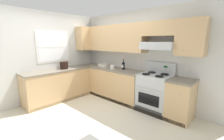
% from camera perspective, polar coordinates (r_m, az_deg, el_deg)
% --- Properties ---
extents(ground_plane, '(7.04, 7.04, 0.00)m').
position_cam_1_polar(ground_plane, '(3.93, -10.14, -15.45)').
color(ground_plane, beige).
extents(wall_back, '(4.68, 0.57, 2.55)m').
position_cam_1_polar(wall_back, '(4.37, 8.73, 7.48)').
color(wall_back, silver).
rests_on(wall_back, ground_plane).
extents(wall_left, '(0.47, 4.00, 2.55)m').
position_cam_1_polar(wall_left, '(5.01, -19.73, 5.84)').
color(wall_left, silver).
rests_on(wall_left, ground_plane).
extents(counter_back_run, '(3.60, 0.65, 0.91)m').
position_cam_1_polar(counter_back_run, '(4.55, 2.33, -5.43)').
color(counter_back_run, tan).
rests_on(counter_back_run, ground_plane).
extents(counter_left_run, '(0.63, 1.91, 0.91)m').
position_cam_1_polar(counter_left_run, '(4.76, -19.54, -5.34)').
color(counter_left_run, tan).
rests_on(counter_left_run, ground_plane).
extents(stove, '(0.76, 0.62, 1.20)m').
position_cam_1_polar(stove, '(3.94, 15.56, -8.06)').
color(stove, '#B7BABC').
rests_on(stove, ground_plane).
extents(wine_bottle, '(0.08, 0.08, 0.31)m').
position_cam_1_polar(wine_bottle, '(4.43, 4.26, 1.80)').
color(wine_bottle, black).
rests_on(wine_bottle, counter_back_run).
extents(bowl, '(0.34, 0.22, 0.08)m').
position_cam_1_polar(bowl, '(4.92, -2.94, 1.64)').
color(bowl, beige).
rests_on(bowl, counter_back_run).
extents(bucket, '(0.25, 0.25, 0.21)m').
position_cam_1_polar(bucket, '(4.73, -17.50, 1.78)').
color(bucket, black).
rests_on(bucket, counter_left_run).
extents(paper_towel_roll, '(0.12, 0.12, 0.12)m').
position_cam_1_polar(paper_towel_roll, '(4.49, 0.14, 1.13)').
color(paper_towel_roll, white).
rests_on(paper_towel_roll, counter_back_run).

